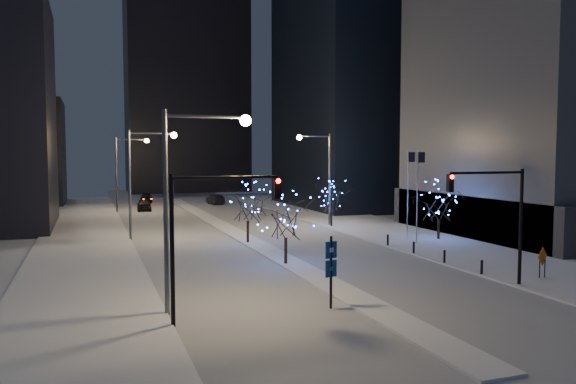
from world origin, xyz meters
name	(u,v)px	position (x,y,z in m)	size (l,w,h in m)	color
ground	(369,307)	(0.00, 0.00, 0.00)	(160.00, 160.00, 0.00)	white
road	(219,225)	(0.00, 35.00, 0.01)	(20.00, 130.00, 0.02)	#A7ADB6
median	(230,230)	(0.00, 30.00, 0.07)	(2.00, 80.00, 0.15)	white
east_sidewalk	(411,237)	(15.00, 20.00, 0.07)	(10.00, 90.00, 0.15)	white
west_sidewalk	(83,255)	(-14.00, 20.00, 0.07)	(8.00, 90.00, 0.15)	white
filler_west_far	(1,152)	(-26.00, 70.00, 8.00)	(18.00, 16.00, 16.00)	black
horizon_block	(186,90)	(6.00, 92.00, 21.00)	(24.00, 14.00, 42.00)	black
street_lamp_w_near	(188,182)	(-8.94, 2.00, 6.50)	(4.40, 0.56, 10.00)	#595E66
street_lamp_w_mid	(141,169)	(-8.94, 27.00, 6.50)	(4.40, 0.56, 10.00)	#595E66
street_lamp_w_far	(124,164)	(-8.94, 52.00, 6.50)	(4.40, 0.56, 10.00)	#595E66
street_lamp_east	(322,167)	(10.08, 30.00, 6.45)	(3.90, 0.56, 10.00)	#595E66
traffic_signal_west	(206,222)	(-8.44, 0.00, 4.76)	(5.26, 0.43, 7.00)	black
traffic_signal_east	(500,208)	(8.94, 1.00, 4.76)	(5.26, 0.43, 7.00)	black
flagpoles	(413,189)	(13.37, 17.25, 4.80)	(1.35, 2.60, 8.00)	silver
bollards	(428,252)	(10.20, 10.00, 0.60)	(0.16, 12.16, 0.90)	black
car_near	(144,205)	(-6.37, 53.42, 0.80)	(1.88, 4.68, 1.60)	black
car_mid	(215,199)	(4.93, 59.82, 0.74)	(1.56, 4.46, 1.47)	black
car_far	(146,198)	(-4.82, 66.61, 0.68)	(1.90, 4.68, 1.36)	black
holiday_tree_median_near	(286,215)	(-0.50, 11.55, 3.58)	(5.02, 5.02, 5.37)	black
holiday_tree_median_far	(248,203)	(-0.50, 21.52, 3.56)	(4.17, 4.17, 5.27)	black
holiday_tree_plaza_near	(439,203)	(16.30, 17.56, 3.40)	(5.53, 5.53, 5.17)	black
holiday_tree_plaza_far	(331,197)	(10.78, 28.96, 3.21)	(4.41, 4.41, 4.89)	black
wayfinding_sign	(331,264)	(-2.00, 0.38, 2.29)	(0.66, 0.23, 3.73)	black
construction_sign	(543,259)	(13.08, 1.88, 1.31)	(1.10, 0.47, 1.93)	black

